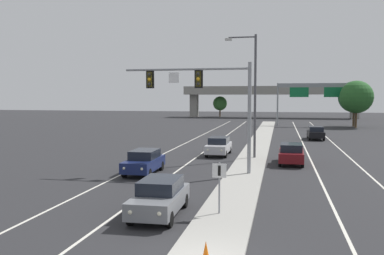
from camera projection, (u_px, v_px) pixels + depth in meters
median_island at (248, 167)px, 30.04m from camera, size 2.40×110.00×0.15m
lane_stripe_oncoming_center at (202, 153)px, 37.85m from camera, size 0.14×100.00×0.01m
lane_stripe_receding_center at (309, 156)px, 35.90m from camera, size 0.14×100.00×0.01m
edge_stripe_left at (167, 152)px, 38.53m from camera, size 0.14×100.00×0.01m
edge_stripe_right at (349, 157)px, 35.21m from camera, size 0.14×100.00×0.01m
overhead_signal_mast at (207, 93)px, 27.38m from camera, size 8.50×0.44×7.20m
median_sign_post at (219, 180)px, 17.75m from camera, size 0.60×0.10×2.20m
street_lamp_median at (252, 89)px, 33.88m from camera, size 2.58×0.28×10.00m
car_oncoming_grey at (160, 197)px, 18.03m from camera, size 1.91×4.51×1.58m
car_oncoming_navy at (144, 162)px, 27.78m from camera, size 1.88×4.49×1.58m
car_oncoming_silver at (219, 146)px, 36.57m from camera, size 1.84×4.48×1.58m
car_receding_darkred at (291, 153)px, 31.77m from camera, size 1.91×4.50×1.58m
car_receding_black at (316, 133)px, 49.91m from camera, size 1.84×4.48×1.58m
traffic_cone_median_nose at (206, 254)px, 12.31m from camera, size 0.36×0.36×0.74m
highway_sign_gantry at (316, 91)px, 71.75m from camera, size 13.28×0.42×7.50m
overpass_bridge at (271, 94)px, 101.08m from camera, size 42.40×6.40×7.65m
tree_far_right_b at (354, 97)px, 71.34m from camera, size 5.39×5.39×7.80m
tree_far_left_a at (220, 103)px, 106.27m from camera, size 3.59×3.59×5.20m
tree_far_right_c at (356, 97)px, 68.33m from camera, size 5.37×5.37×7.77m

